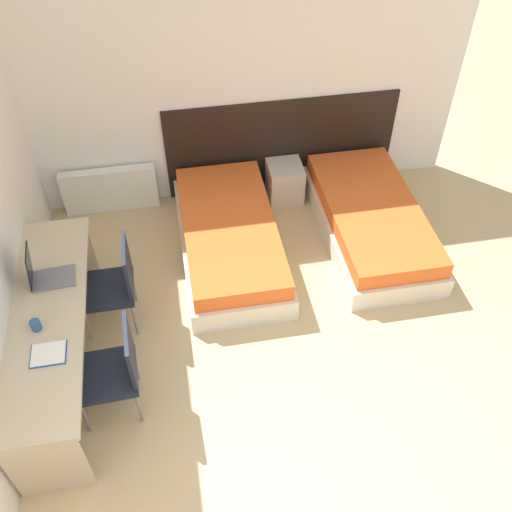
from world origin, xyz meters
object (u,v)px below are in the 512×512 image
Objects in this scene: nightstand at (285,181)px; bed_near_window at (230,238)px; chair_near_notebook at (114,368)px; chair_near_laptop at (114,283)px; bed_near_door at (370,221)px; laptop at (45,274)px.

bed_near_window is at bearing -132.94° from nightstand.
chair_near_notebook is (-1.13, -1.60, 0.29)m from bed_near_window.
nightstand is 0.48× the size of chair_near_laptop.
chair_near_notebook is (-2.65, -1.60, 0.29)m from bed_near_door.
chair_near_laptop is (-1.13, -0.69, 0.29)m from bed_near_window.
nightstand is (-0.76, 0.82, 0.01)m from bed_near_door.
chair_near_laptop reaches higher than bed_near_door.
nightstand is 2.44m from chair_near_laptop.
bed_near_door is at bearing 9.84° from laptop.
chair_near_notebook is at bearing -89.97° from chair_near_laptop.
bed_near_door is at bearing -47.06° from nightstand.
laptop reaches higher than bed_near_window.
laptop is (-0.51, -0.09, 0.30)m from chair_near_laptop.
chair_near_laptop is at bearing -165.30° from bed_near_door.
laptop is at bearing -166.02° from bed_near_door.
chair_near_notebook is (-1.89, -2.42, 0.28)m from nightstand.
laptop is at bearing -169.82° from chair_near_laptop.
laptop is (-0.51, 0.82, 0.30)m from chair_near_notebook.
chair_near_notebook is at bearing -125.21° from bed_near_window.
nightstand is 1.19× the size of laptop.
chair_near_laptop is 0.60m from laptop.
bed_near_door is 2.75m from chair_near_laptop.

